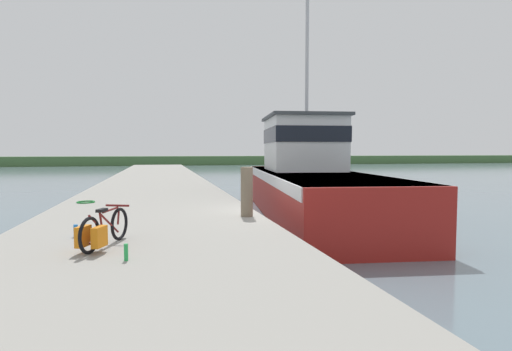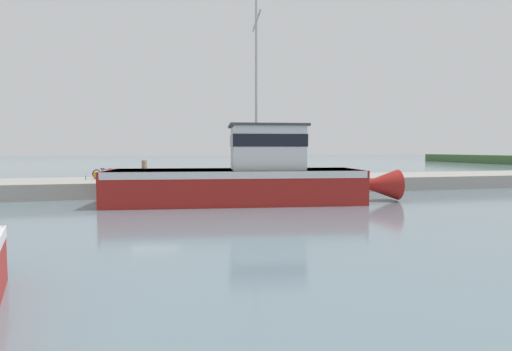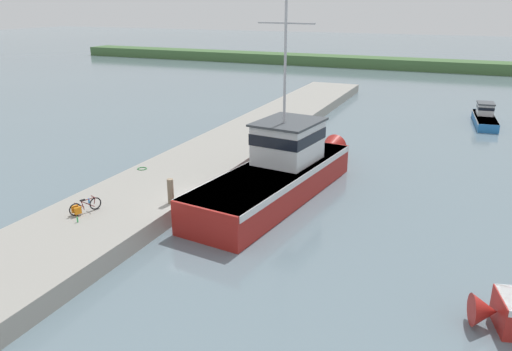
{
  "view_description": "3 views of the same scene",
  "coord_description": "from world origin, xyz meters",
  "px_view_note": "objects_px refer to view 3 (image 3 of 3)",
  "views": [
    {
      "loc": [
        -3.23,
        -10.36,
        2.53
      ],
      "look_at": [
        -0.26,
        1.98,
        1.76
      ],
      "focal_mm": 28.0,
      "sensor_mm": 36.0,
      "label": 1
    },
    {
      "loc": [
        22.54,
        0.14,
        2.76
      ],
      "look_at": [
        0.89,
        5.48,
        1.3
      ],
      "focal_mm": 28.0,
      "sensor_mm": 36.0,
      "label": 2
    },
    {
      "loc": [
        11.62,
        -19.73,
        10.19
      ],
      "look_at": [
        1.97,
        2.72,
        1.68
      ],
      "focal_mm": 35.0,
      "sensor_mm": 36.0,
      "label": 3
    }
  ],
  "objects_px": {
    "bicycle_touring": "(82,207)",
    "water_bottle_by_bike": "(77,220)",
    "mooring_post": "(171,191)",
    "fishing_boat_main": "(280,170)",
    "water_bottle_on_curb": "(89,201)",
    "boat_blue_far": "(485,117)"
  },
  "relations": [
    {
      "from": "water_bottle_on_curb",
      "to": "boat_blue_far",
      "type": "bearing_deg",
      "value": 59.32
    },
    {
      "from": "bicycle_touring",
      "to": "water_bottle_on_curb",
      "type": "xyz_separation_m",
      "value": [
        -0.61,
        1.12,
        -0.19
      ]
    },
    {
      "from": "boat_blue_far",
      "to": "water_bottle_by_bike",
      "type": "xyz_separation_m",
      "value": [
        -16.85,
        -32.22,
        0.4
      ]
    },
    {
      "from": "water_bottle_on_curb",
      "to": "fishing_boat_main",
      "type": "bearing_deg",
      "value": 43.13
    },
    {
      "from": "bicycle_touring",
      "to": "mooring_post",
      "type": "relative_size",
      "value": 1.22
    },
    {
      "from": "fishing_boat_main",
      "to": "mooring_post",
      "type": "height_order",
      "value": "fishing_boat_main"
    },
    {
      "from": "fishing_boat_main",
      "to": "bicycle_touring",
      "type": "height_order",
      "value": "fishing_boat_main"
    },
    {
      "from": "water_bottle_on_curb",
      "to": "water_bottle_by_bike",
      "type": "relative_size",
      "value": 0.91
    },
    {
      "from": "mooring_post",
      "to": "water_bottle_by_bike",
      "type": "height_order",
      "value": "mooring_post"
    },
    {
      "from": "boat_blue_far",
      "to": "bicycle_touring",
      "type": "xyz_separation_m",
      "value": [
        -17.32,
        -31.34,
        0.57
      ]
    },
    {
      "from": "boat_blue_far",
      "to": "bicycle_touring",
      "type": "bearing_deg",
      "value": -124.15
    },
    {
      "from": "bicycle_touring",
      "to": "mooring_post",
      "type": "bearing_deg",
      "value": 62.43
    },
    {
      "from": "boat_blue_far",
      "to": "water_bottle_on_curb",
      "type": "distance_m",
      "value": 35.14
    },
    {
      "from": "bicycle_touring",
      "to": "water_bottle_on_curb",
      "type": "bearing_deg",
      "value": 139.88
    },
    {
      "from": "fishing_boat_main",
      "to": "boat_blue_far",
      "type": "xyz_separation_m",
      "value": [
        10.54,
        23.3,
        -0.81
      ]
    },
    {
      "from": "mooring_post",
      "to": "fishing_boat_main",
      "type": "bearing_deg",
      "value": 55.41
    },
    {
      "from": "bicycle_touring",
      "to": "water_bottle_by_bike",
      "type": "bearing_deg",
      "value": -40.32
    },
    {
      "from": "water_bottle_by_bike",
      "to": "mooring_post",
      "type": "bearing_deg",
      "value": 53.73
    },
    {
      "from": "bicycle_touring",
      "to": "water_bottle_on_curb",
      "type": "relative_size",
      "value": 6.5
    },
    {
      "from": "water_bottle_by_bike",
      "to": "fishing_boat_main",
      "type": "bearing_deg",
      "value": 54.73
    },
    {
      "from": "fishing_boat_main",
      "to": "water_bottle_on_curb",
      "type": "distance_m",
      "value": 10.13
    },
    {
      "from": "boat_blue_far",
      "to": "mooring_post",
      "type": "bearing_deg",
      "value": -121.63
    }
  ]
}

